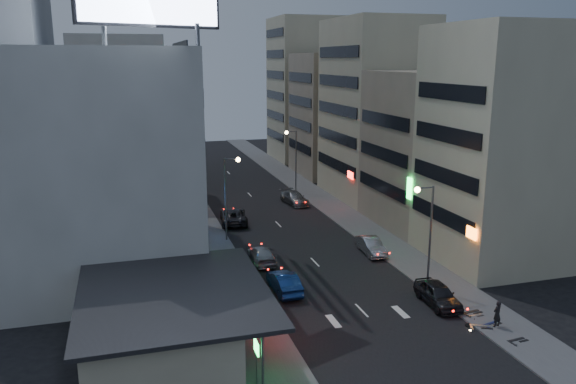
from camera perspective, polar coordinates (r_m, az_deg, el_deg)
name	(u,v)px	position (r m, az deg, el deg)	size (l,w,h in m)	color
ground	(387,337)	(37.28, 10.04, -14.28)	(180.00, 180.00, 0.00)	black
sidewalk_left	(198,220)	(62.22, -9.12, -2.78)	(4.00, 120.00, 0.12)	#4C4C4F
sidewalk_right	(335,209)	(66.01, 4.78, -1.71)	(4.00, 120.00, 0.12)	#4C4C4F
food_court	(160,323)	(34.89, -12.91, -12.80)	(11.00, 13.00, 3.88)	beige
white_building	(103,158)	(50.09, -18.25, 3.30)	(14.00, 24.00, 18.00)	silver
shophouse_near	(498,146)	(50.55, 20.59, 4.35)	(10.00, 11.00, 20.00)	beige
shophouse_mid	(431,149)	(60.56, 14.34, 4.23)	(11.00, 12.00, 16.00)	tan
shophouse_far	(375,110)	(71.39, 8.80, 8.25)	(10.00, 14.00, 22.00)	beige
far_left_a	(120,117)	(74.73, -16.68, 7.30)	(11.00, 10.00, 20.00)	silver
far_left_b	(118,126)	(87.92, -16.92, 6.47)	(12.00, 10.00, 15.00)	gray
far_right_a	(335,115)	(85.51, 4.77, 7.83)	(11.00, 12.00, 18.00)	tan
far_right_b	(309,90)	(98.60, 2.11, 10.34)	(12.00, 12.00, 24.00)	beige
street_lamp_right_near	(426,223)	(42.86, 13.88, -3.03)	(1.60, 0.44, 8.02)	#595B60
street_lamp_left	(229,187)	(53.54, -5.98, 0.55)	(1.60, 0.44, 8.02)	#595B60
street_lamp_right_far	(293,152)	(73.48, 0.52, 4.11)	(1.60, 0.44, 8.02)	#595B60
parked_car_right_near	(438,294)	(42.11, 14.98, -9.99)	(1.91, 4.74, 1.61)	#242429
parked_car_right_mid	(371,246)	(51.44, 8.44, -5.43)	(1.55, 4.43, 1.46)	#A6AAAF
parked_car_left	(233,216)	(60.35, -5.56, -2.44)	(2.67, 5.80, 1.61)	#232227
parked_car_right_far	(294,198)	(68.00, 0.66, -0.62)	(2.10, 5.16, 1.50)	gray
road_car_blue	(284,282)	(42.82, -0.39, -9.15)	(1.65, 4.72, 1.55)	navy
road_car_silver	(262,255)	(48.79, -2.66, -6.39)	(1.96, 4.81, 1.40)	#989CA0
person	(497,314)	(39.76, 20.47, -11.53)	(0.64, 0.42, 1.77)	black
scooter_black_a	(523,329)	(39.10, 22.79, -12.68)	(1.88, 0.63, 1.15)	black
scooter_silver_a	(491,317)	(39.84, 19.96, -11.87)	(2.00, 0.67, 1.22)	#B3B5BB
scooter_blue	(496,312)	(40.70, 20.41, -11.38)	(1.95, 0.65, 1.19)	navy
scooter_black_b	(478,301)	(41.92, 18.72, -10.47)	(2.01, 0.67, 1.23)	black
scooter_silver_b	(480,307)	(41.46, 18.96, -10.95)	(1.60, 0.53, 0.98)	#A8AAB0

